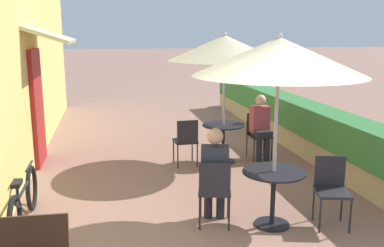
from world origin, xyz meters
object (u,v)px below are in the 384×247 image
(patio_table_mid, at_px, (223,135))
(seated_patron_mid_left, at_px, (261,124))
(cafe_chair_near_left, at_px, (215,188))
(cafe_chair_mid_right, at_px, (186,139))
(bicycle_leaning, at_px, (24,202))
(seated_patron_near_left, at_px, (215,172))
(patio_table_near, at_px, (273,186))
(cafe_chair_near_right, at_px, (331,185))
(patio_umbrella_near, at_px, (279,57))
(cafe_chair_mid_left, at_px, (258,132))
(patio_umbrella_mid, at_px, (225,48))

(patio_table_mid, bearing_deg, seated_patron_mid_left, 0.71)
(cafe_chair_near_left, relative_size, cafe_chair_mid_right, 1.00)
(patio_table_mid, xyz_separation_m, bicycle_leaning, (-3.16, -2.18, -0.20))
(cafe_chair_mid_right, bearing_deg, patio_table_mid, 5.97)
(cafe_chair_near_left, bearing_deg, seated_patron_near_left, 90.00)
(cafe_chair_near_left, relative_size, seated_patron_mid_left, 0.70)
(cafe_chair_near_left, bearing_deg, patio_table_near, 5.97)
(cafe_chair_near_right, relative_size, patio_table_mid, 1.11)
(cafe_chair_near_left, xyz_separation_m, cafe_chair_mid_right, (0.11, 2.51, 0.00))
(patio_umbrella_near, height_order, cafe_chair_near_left, patio_umbrella_near)
(seated_patron_near_left, distance_m, patio_table_mid, 2.65)
(bicycle_leaning, bearing_deg, seated_patron_near_left, -8.02)
(cafe_chair_near_left, relative_size, cafe_chair_mid_left, 1.00)
(seated_patron_near_left, relative_size, seated_patron_mid_left, 1.00)
(patio_table_mid, xyz_separation_m, patio_umbrella_mid, (-0.00, 0.00, 1.59))
(patio_table_near, relative_size, cafe_chair_mid_right, 0.90)
(cafe_chair_mid_right, height_order, bicycle_leaning, cafe_chair_mid_right)
(seated_patron_near_left, bearing_deg, seated_patron_mid_left, 72.92)
(cafe_chair_near_left, relative_size, cafe_chair_near_right, 1.00)
(patio_table_mid, bearing_deg, patio_umbrella_near, -92.24)
(cafe_chair_near_left, xyz_separation_m, bicycle_leaning, (-2.33, 0.45, -0.19))
(patio_table_near, relative_size, bicycle_leaning, 0.45)
(cafe_chair_near_right, xyz_separation_m, seated_patron_mid_left, (0.11, 2.85, 0.17))
(cafe_chair_near_left, distance_m, cafe_chair_near_right, 1.47)
(patio_umbrella_near, distance_m, bicycle_leaning, 3.58)
(patio_table_near, distance_m, cafe_chair_near_right, 0.74)
(seated_patron_near_left, distance_m, cafe_chair_mid_left, 3.06)
(patio_table_mid, relative_size, cafe_chair_mid_right, 0.90)
(patio_umbrella_near, bearing_deg, cafe_chair_near_left, 171.74)
(cafe_chair_near_left, height_order, seated_patron_mid_left, seated_patron_mid_left)
(cafe_chair_near_right, height_order, cafe_chair_mid_left, same)
(seated_patron_mid_left, bearing_deg, bicycle_leaning, 25.87)
(seated_patron_near_left, distance_m, bicycle_leaning, 2.40)
(seated_patron_near_left, distance_m, cafe_chair_near_right, 1.47)
(patio_table_near, bearing_deg, seated_patron_near_left, 163.00)
(cafe_chair_near_left, height_order, patio_table_mid, cafe_chair_near_left)
(cafe_chair_mid_left, xyz_separation_m, seated_patron_mid_left, (0.01, -0.11, 0.17))
(patio_umbrella_mid, distance_m, cafe_chair_mid_right, 1.76)
(patio_umbrella_mid, height_order, cafe_chair_mid_left, patio_umbrella_mid)
(seated_patron_mid_left, bearing_deg, patio_table_mid, -2.77)
(cafe_chair_near_left, bearing_deg, cafe_chair_mid_right, 101.73)
(patio_table_near, height_order, patio_umbrella_mid, patio_umbrella_mid)
(patio_table_near, xyz_separation_m, patio_umbrella_mid, (0.11, 2.73, 1.59))
(cafe_chair_near_right, bearing_deg, cafe_chair_near_left, 5.97)
(patio_umbrella_near, bearing_deg, seated_patron_near_left, 163.00)
(patio_umbrella_near, bearing_deg, cafe_chair_mid_left, 73.75)
(seated_patron_mid_left, bearing_deg, patio_table_near, 69.52)
(patio_umbrella_near, relative_size, cafe_chair_mid_right, 2.75)
(cafe_chair_near_left, relative_size, patio_umbrella_mid, 0.36)
(seated_patron_near_left, xyz_separation_m, patio_umbrella_mid, (0.81, 2.52, 1.43))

